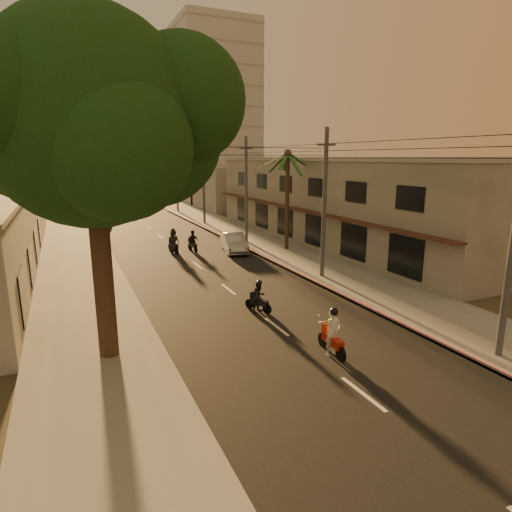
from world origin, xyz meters
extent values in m
plane|color=#383023|center=(0.00, 0.00, 0.00)|extent=(160.00, 160.00, 0.00)
cube|color=black|center=(0.00, 20.00, 0.01)|extent=(10.00, 140.00, 0.02)
cube|color=slate|center=(7.50, 20.00, 0.06)|extent=(5.00, 140.00, 0.12)
cube|color=slate|center=(-7.50, 20.00, 0.06)|extent=(5.00, 140.00, 0.12)
cube|color=red|center=(5.10, 15.00, 0.10)|extent=(0.20, 60.00, 0.20)
cube|color=gray|center=(14.00, 18.00, 3.50)|extent=(8.00, 34.00, 7.00)
cube|color=gray|center=(14.00, 18.00, 7.15)|extent=(8.20, 34.20, 0.30)
cube|color=#402219|center=(9.70, 18.00, 3.10)|extent=(0.80, 34.00, 0.12)
cube|color=#B7B5B2|center=(16.00, 56.00, 14.00)|extent=(12.00, 12.00, 28.00)
cylinder|color=black|center=(-7.00, 2.00, 3.00)|extent=(0.70, 0.70, 6.00)
cylinder|color=black|center=(-6.20, 2.40, 6.00)|extent=(1.22, 2.17, 3.04)
cylinder|color=black|center=(-7.60, 1.70, 6.20)|extent=(1.31, 1.49, 2.73)
sphere|color=black|center=(-7.00, 2.00, 8.50)|extent=(7.20, 7.20, 7.20)
sphere|color=black|center=(-4.80, 3.00, 8.00)|extent=(5.20, 5.20, 5.20)
sphere|color=black|center=(-8.80, 2.80, 8.20)|extent=(4.80, 4.80, 4.80)
sphere|color=black|center=(-6.40, 0.20, 7.60)|extent=(4.60, 4.60, 4.60)
sphere|color=black|center=(-4.00, 1.50, 9.20)|extent=(4.40, 4.40, 4.40)
sphere|color=black|center=(-9.40, 0.80, 9.00)|extent=(4.00, 4.00, 4.00)
sphere|color=black|center=(-5.80, 4.40, 9.60)|extent=(4.40, 4.40, 4.40)
cylinder|color=black|center=(8.00, 16.00, 3.80)|extent=(0.32, 0.32, 7.60)
sphere|color=black|center=(8.00, 16.00, 7.60)|extent=(0.60, 0.60, 0.60)
cylinder|color=#38383A|center=(6.20, 8.00, 4.50)|extent=(0.26, 0.26, 9.00)
cube|color=#38383A|center=(6.20, 8.00, 8.00)|extent=(1.20, 0.12, 0.12)
cylinder|color=#38383A|center=(6.20, 20.00, 4.50)|extent=(0.26, 0.26, 9.00)
cube|color=#38383A|center=(6.20, 20.00, 8.00)|extent=(1.20, 0.12, 0.12)
cylinder|color=#38383A|center=(6.20, 32.00, 4.50)|extent=(0.26, 0.26, 9.00)
cube|color=#38383A|center=(6.20, 32.00, 8.00)|extent=(1.20, 0.12, 0.12)
cylinder|color=#38383A|center=(6.20, 44.00, 4.50)|extent=(0.26, 0.26, 9.00)
cube|color=#38383A|center=(6.20, 44.00, 8.00)|extent=(1.20, 0.12, 0.12)
cube|color=gray|center=(14.00, 45.00, 3.00)|extent=(8.00, 14.00, 6.00)
cube|color=gray|center=(-14.00, 52.00, 3.50)|extent=(8.00, 14.00, 7.00)
cylinder|color=black|center=(0.73, -0.56, 0.30)|extent=(0.15, 0.60, 0.59)
cylinder|color=black|center=(0.64, -1.88, 0.30)|extent=(0.15, 0.60, 0.59)
cube|color=#AE1C0D|center=(0.68, -1.30, 0.58)|extent=(0.37, 1.18, 0.32)
cube|color=#AE1C0D|center=(0.71, -0.77, 0.74)|extent=(0.32, 0.13, 0.64)
cylinder|color=silver|center=(0.72, -0.64, 1.11)|extent=(0.58, 0.08, 0.04)
imported|color=beige|center=(0.68, -1.30, 0.89)|extent=(0.71, 0.51, 1.78)
sphere|color=black|center=(0.68, -1.30, 1.73)|extent=(0.32, 0.32, 0.32)
sphere|color=silver|center=(0.43, -0.64, 1.38)|extent=(0.13, 0.13, 0.13)
sphere|color=silver|center=(1.02, -0.68, 1.38)|extent=(0.13, 0.13, 0.13)
cylinder|color=black|center=(-0.15, 4.65, 0.25)|extent=(0.29, 0.49, 0.50)
cylinder|color=black|center=(0.32, 3.63, 0.25)|extent=(0.29, 0.49, 0.50)
cube|color=black|center=(0.11, 4.08, 0.49)|extent=(0.64, 1.00, 0.27)
cube|color=black|center=(-0.07, 4.49, 0.63)|extent=(0.28, 0.19, 0.54)
cylinder|color=silver|center=(-0.12, 4.58, 0.94)|extent=(0.46, 0.24, 0.04)
imported|color=black|center=(0.11, 4.08, 0.75)|extent=(1.16, 1.13, 1.50)
sphere|color=black|center=(0.11, 4.08, 1.45)|extent=(0.27, 0.27, 0.27)
cylinder|color=black|center=(0.90, 19.18, 0.27)|extent=(0.16, 0.55, 0.55)
cylinder|color=black|center=(1.04, 17.97, 0.27)|extent=(0.16, 0.55, 0.55)
cube|color=black|center=(0.98, 18.51, 0.54)|extent=(0.39, 1.10, 0.29)
cube|color=black|center=(0.92, 18.99, 0.68)|extent=(0.30, 0.13, 0.58)
cylinder|color=silver|center=(0.91, 19.11, 1.02)|extent=(0.54, 0.10, 0.04)
imported|color=black|center=(0.98, 18.51, 0.82)|extent=(1.05, 0.62, 1.64)
sphere|color=black|center=(0.98, 18.51, 1.59)|extent=(0.29, 0.29, 0.29)
cylinder|color=black|center=(-0.62, 19.44, 0.31)|extent=(0.19, 0.62, 0.61)
cylinder|color=black|center=(-0.44, 18.08, 0.31)|extent=(0.19, 0.62, 0.61)
cube|color=black|center=(-0.52, 18.68, 0.60)|extent=(0.47, 1.23, 0.33)
cube|color=black|center=(-0.59, 19.22, 0.77)|extent=(0.34, 0.15, 0.66)
cylinder|color=silver|center=(-0.61, 19.35, 1.15)|extent=(0.60, 0.12, 0.04)
imported|color=black|center=(-0.52, 18.68, 0.92)|extent=(1.05, 0.83, 1.84)
sphere|color=black|center=(-0.52, 18.68, 1.79)|extent=(0.33, 0.33, 0.33)
imported|color=#95989D|center=(3.92, 17.10, 0.74)|extent=(3.29, 5.10, 1.48)
camera|label=1|loc=(-8.06, -13.68, 7.28)|focal=30.00mm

